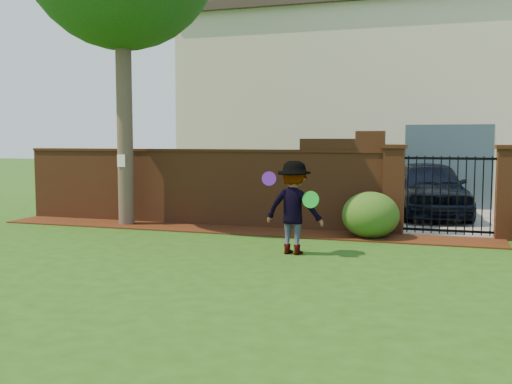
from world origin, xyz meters
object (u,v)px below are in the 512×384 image
(car, at_px, (430,189))
(frisbee_green, at_px, (311,200))
(man, at_px, (293,208))
(frisbee_purple, at_px, (269,179))

(car, relative_size, frisbee_green, 14.67)
(man, height_order, frisbee_green, man)
(car, bearing_deg, man, -120.89)
(frisbee_purple, bearing_deg, frisbee_green, 3.57)
(car, distance_m, man, 6.12)
(frisbee_purple, bearing_deg, man, 29.89)
(frisbee_green, bearing_deg, car, 73.11)
(car, xyz_separation_m, frisbee_green, (-1.79, -5.90, 0.26))
(man, xyz_separation_m, frisbee_purple, (-0.37, -0.21, 0.51))
(man, relative_size, frisbee_green, 5.59)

